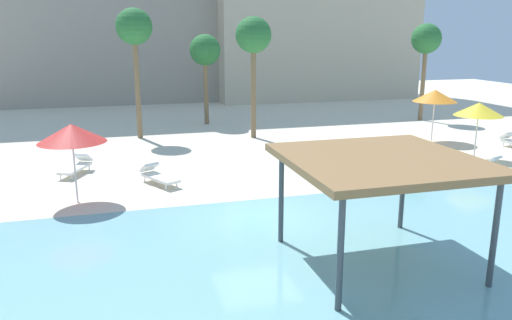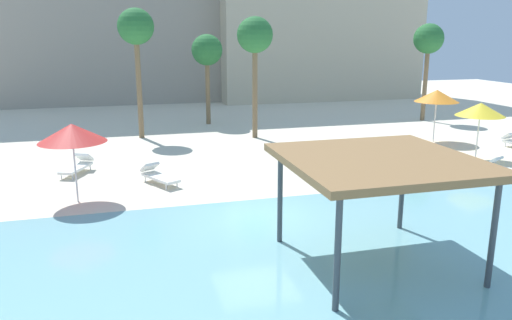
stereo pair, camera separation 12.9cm
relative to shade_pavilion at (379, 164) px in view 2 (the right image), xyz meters
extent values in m
plane|color=beige|center=(-1.96, 3.97, -2.56)|extent=(80.00, 80.00, 0.00)
cube|color=#7AB7C1|center=(-1.96, -1.28, -2.54)|extent=(44.00, 13.50, 0.04)
cylinder|color=#42474C|center=(-1.84, 1.84, -1.29)|extent=(0.14, 0.14, 2.54)
cylinder|color=#42474C|center=(1.84, 1.84, -1.29)|extent=(0.14, 0.14, 2.54)
cylinder|color=#42474C|center=(-1.84, -1.84, -1.29)|extent=(0.14, 0.14, 2.54)
cylinder|color=#42474C|center=(1.84, -1.84, -1.29)|extent=(0.14, 0.14, 2.54)
cube|color=olive|center=(0.00, 0.00, 0.07)|extent=(4.39, 4.39, 0.18)
cylinder|color=silver|center=(10.16, 12.40, -1.51)|extent=(0.06, 0.06, 2.10)
cone|color=orange|center=(10.16, 12.40, -0.14)|extent=(2.26, 2.26, 0.62)
cylinder|color=silver|center=(9.60, 8.36, -1.56)|extent=(0.06, 0.06, 2.01)
cone|color=yellow|center=(9.60, 8.36, -0.26)|extent=(2.12, 2.12, 0.58)
cylinder|color=silver|center=(-7.38, 6.98, -1.52)|extent=(0.06, 0.06, 2.07)
cone|color=red|center=(-7.38, 6.98, -0.18)|extent=(2.23, 2.23, 0.61)
cylinder|color=white|center=(5.17, 6.54, -2.45)|extent=(0.05, 0.05, 0.22)
cylinder|color=white|center=(4.69, 6.56, -2.45)|extent=(0.05, 0.05, 0.22)
cylinder|color=white|center=(5.21, 7.98, -2.45)|extent=(0.05, 0.05, 0.22)
cylinder|color=white|center=(4.73, 8.00, -2.45)|extent=(0.05, 0.05, 0.22)
cube|color=white|center=(4.95, 7.27, -2.29)|extent=(0.65, 1.82, 0.10)
cube|color=white|center=(4.97, 8.01, -2.01)|extent=(0.61, 0.52, 0.40)
cylinder|color=white|center=(-3.93, 7.73, -2.45)|extent=(0.05, 0.05, 0.22)
cylinder|color=white|center=(-4.35, 7.51, -2.45)|extent=(0.05, 0.05, 0.22)
cylinder|color=white|center=(-4.60, 9.00, -2.45)|extent=(0.05, 0.05, 0.22)
cylinder|color=white|center=(-5.03, 8.78, -2.45)|extent=(0.05, 0.05, 0.22)
cube|color=white|center=(-4.48, 8.25, -2.29)|extent=(1.37, 1.87, 0.10)
cube|color=white|center=(-4.83, 8.91, -2.01)|extent=(0.77, 0.73, 0.40)
cylinder|color=white|center=(8.96, 6.26, -2.45)|extent=(0.05, 0.05, 0.22)
cylinder|color=white|center=(8.51, 6.09, -2.45)|extent=(0.05, 0.05, 0.22)
cube|color=white|center=(8.98, 5.50, -2.29)|extent=(1.18, 1.90, 0.10)
cube|color=white|center=(8.73, 6.20, -2.01)|extent=(0.74, 0.68, 0.40)
cylinder|color=white|center=(-7.74, 9.84, -2.45)|extent=(0.05, 0.05, 0.22)
cylinder|color=white|center=(-8.18, 10.04, -2.45)|extent=(0.05, 0.05, 0.22)
cylinder|color=white|center=(-7.15, 11.15, -2.45)|extent=(0.05, 0.05, 0.22)
cylinder|color=white|center=(-7.58, 11.35, -2.45)|extent=(0.05, 0.05, 0.22)
cube|color=white|center=(-7.66, 10.60, -2.29)|extent=(1.30, 1.89, 0.10)
cube|color=white|center=(-7.35, 11.27, -2.01)|extent=(0.76, 0.71, 0.40)
cylinder|color=white|center=(12.90, 10.27, -2.45)|extent=(0.05, 0.05, 0.22)
cube|color=white|center=(13.13, 10.31, -2.01)|extent=(0.65, 0.56, 0.40)
cylinder|color=brown|center=(-0.37, 20.88, -0.44)|extent=(0.28, 0.28, 4.24)
sphere|color=#286B33|center=(-0.37, 20.88, 2.03)|extent=(1.90, 1.90, 1.90)
cylinder|color=brown|center=(-4.69, 17.51, 0.23)|extent=(0.28, 0.28, 5.57)
sphere|color=#286B33|center=(-4.69, 17.51, 3.36)|extent=(1.90, 1.90, 1.90)
cylinder|color=brown|center=(1.32, 15.93, 0.01)|extent=(0.28, 0.28, 5.15)
sphere|color=#286B33|center=(1.32, 15.93, 2.94)|extent=(1.90, 1.90, 1.90)
cylinder|color=brown|center=(13.50, 18.50, -0.11)|extent=(0.28, 0.28, 4.90)
sphere|color=#286B33|center=(13.50, 18.50, 2.69)|extent=(1.90, 1.90, 1.90)
camera|label=1|loc=(-6.01, -10.33, 2.99)|focal=35.42mm
camera|label=2|loc=(-5.88, -10.36, 2.99)|focal=35.42mm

